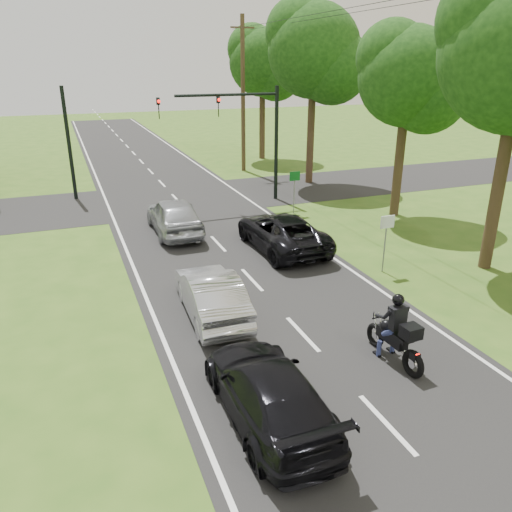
# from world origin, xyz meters

# --- Properties ---
(ground) EXTENTS (140.00, 140.00, 0.00)m
(ground) POSITION_xyz_m (0.00, 0.00, 0.00)
(ground) COLOR #335818
(ground) RESTS_ON ground
(road) EXTENTS (8.00, 100.00, 0.01)m
(road) POSITION_xyz_m (0.00, 10.00, 0.01)
(road) COLOR black
(road) RESTS_ON ground
(cross_road) EXTENTS (60.00, 7.00, 0.01)m
(cross_road) POSITION_xyz_m (0.00, 16.00, 0.01)
(cross_road) COLOR black
(cross_road) RESTS_ON ground
(motorcycle_rider) EXTENTS (0.62, 2.18, 1.88)m
(motorcycle_rider) POSITION_xyz_m (1.57, -2.07, 0.74)
(motorcycle_rider) COLOR black
(motorcycle_rider) RESTS_ON ground
(dark_suv) EXTENTS (2.48, 5.21, 1.44)m
(dark_suv) POSITION_xyz_m (2.25, 6.52, 0.73)
(dark_suv) COLOR black
(dark_suv) RESTS_ON road
(silver_sedan) EXTENTS (1.66, 4.29, 1.39)m
(silver_sedan) POSITION_xyz_m (-2.05, 1.99, 0.71)
(silver_sedan) COLOR silver
(silver_sedan) RESTS_ON road
(silver_suv) EXTENTS (1.94, 4.73, 1.60)m
(silver_suv) POSITION_xyz_m (-1.37, 10.08, 0.81)
(silver_suv) COLOR #A2A5AA
(silver_suv) RESTS_ON road
(dark_car_behind) EXTENTS (1.85, 4.53, 1.31)m
(dark_car_behind) POSITION_xyz_m (-2.24, -2.89, 0.67)
(dark_car_behind) COLOR black
(dark_car_behind) RESTS_ON road
(traffic_signal) EXTENTS (6.38, 0.44, 6.00)m
(traffic_signal) POSITION_xyz_m (3.34, 14.00, 4.14)
(traffic_signal) COLOR black
(traffic_signal) RESTS_ON ground
(signal_pole_far) EXTENTS (0.20, 0.20, 6.00)m
(signal_pole_far) POSITION_xyz_m (-5.20, 18.00, 3.00)
(signal_pole_far) COLOR black
(signal_pole_far) RESTS_ON ground
(utility_pole_far) EXTENTS (1.60, 0.28, 10.00)m
(utility_pole_far) POSITION_xyz_m (6.20, 22.00, 5.08)
(utility_pole_far) COLOR #4E3A23
(utility_pole_far) RESTS_ON ground
(sign_white) EXTENTS (0.55, 0.07, 2.12)m
(sign_white) POSITION_xyz_m (4.70, 2.98, 1.60)
(sign_white) COLOR slate
(sign_white) RESTS_ON ground
(sign_green) EXTENTS (0.55, 0.07, 2.12)m
(sign_green) POSITION_xyz_m (4.90, 10.98, 1.60)
(sign_green) COLOR slate
(sign_green) RESTS_ON ground
(tree_row_c) EXTENTS (4.80, 4.65, 8.76)m
(tree_row_c) POSITION_xyz_m (9.75, 8.80, 6.23)
(tree_row_c) COLOR #332316
(tree_row_c) RESTS_ON ground
(tree_row_d) EXTENTS (5.76, 5.58, 10.45)m
(tree_row_d) POSITION_xyz_m (9.10, 16.76, 7.43)
(tree_row_d) COLOR #332316
(tree_row_d) RESTS_ON ground
(tree_row_e) EXTENTS (5.28, 5.12, 9.61)m
(tree_row_e) POSITION_xyz_m (9.48, 25.78, 6.83)
(tree_row_e) COLOR #332316
(tree_row_e) RESTS_ON ground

